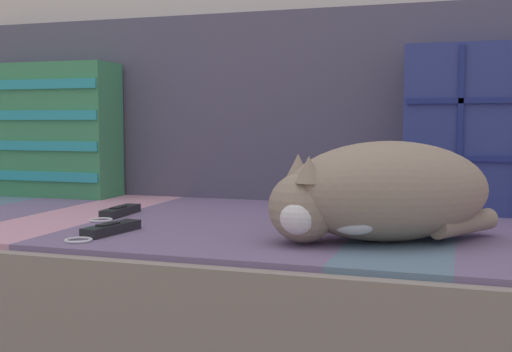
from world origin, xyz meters
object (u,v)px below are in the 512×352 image
(throw_pillow_striped, at_px, (41,130))
(sleeping_cat, at_px, (378,194))
(game_remote_near, at_px, (109,230))
(couch, at_px, (201,309))
(game_remote_far, at_px, (119,212))
(throw_pillow_quilted, at_px, (489,129))

(throw_pillow_striped, xyz_separation_m, sleeping_cat, (1.01, -0.42, -0.10))
(sleeping_cat, bearing_deg, game_remote_near, -170.26)
(couch, relative_size, throw_pillow_striped, 4.29)
(couch, height_order, game_remote_far, game_remote_far)
(couch, distance_m, throw_pillow_striped, 0.75)
(throw_pillow_quilted, xyz_separation_m, sleeping_cat, (-0.20, -0.42, -0.11))
(throw_pillow_striped, bearing_deg, throw_pillow_quilted, 0.02)
(couch, height_order, game_remote_near, game_remote_near)
(game_remote_far, bearing_deg, throw_pillow_striped, 144.80)
(couch, height_order, throw_pillow_quilted, throw_pillow_quilted)
(sleeping_cat, bearing_deg, throw_pillow_quilted, 65.25)
(throw_pillow_quilted, distance_m, sleeping_cat, 0.48)
(game_remote_far, bearing_deg, game_remote_near, -64.52)
(sleeping_cat, bearing_deg, game_remote_far, 167.58)
(throw_pillow_striped, relative_size, game_remote_far, 2.48)
(sleeping_cat, height_order, game_remote_far, sleeping_cat)
(throw_pillow_striped, relative_size, game_remote_near, 2.42)
(throw_pillow_quilted, relative_size, throw_pillow_striped, 0.85)
(sleeping_cat, distance_m, game_remote_near, 0.50)
(couch, relative_size, throw_pillow_quilted, 5.06)
(couch, distance_m, sleeping_cat, 0.55)
(game_remote_near, relative_size, game_remote_far, 1.03)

